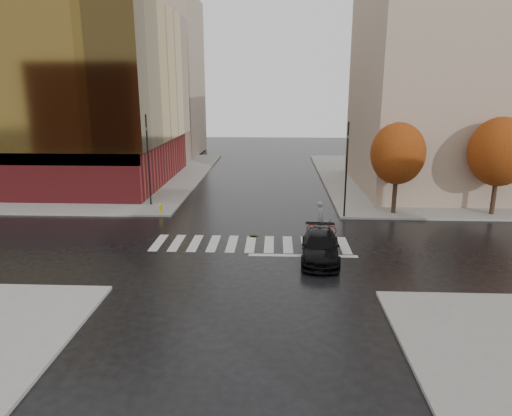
{
  "coord_description": "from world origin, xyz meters",
  "views": [
    {
      "loc": [
        1.48,
        -24.96,
        8.98
      ],
      "look_at": [
        0.29,
        1.3,
        2.0
      ],
      "focal_mm": 32.0,
      "sensor_mm": 36.0,
      "label": 1
    }
  ],
  "objects_px": {
    "sedan": "(320,247)",
    "cyclist": "(321,223)",
    "traffic_light_nw": "(148,155)",
    "fire_hydrant": "(160,208)",
    "traffic_light_ne": "(347,165)"
  },
  "relations": [
    {
      "from": "cyclist",
      "to": "fire_hydrant",
      "type": "bearing_deg",
      "value": 83.33
    },
    {
      "from": "sedan",
      "to": "fire_hydrant",
      "type": "distance_m",
      "value": 13.57
    },
    {
      "from": "sedan",
      "to": "traffic_light_ne",
      "type": "relative_size",
      "value": 0.75
    },
    {
      "from": "traffic_light_nw",
      "to": "fire_hydrant",
      "type": "relative_size",
      "value": 9.84
    },
    {
      "from": "sedan",
      "to": "traffic_light_nw",
      "type": "bearing_deg",
      "value": 142.57
    },
    {
      "from": "sedan",
      "to": "fire_hydrant",
      "type": "height_order",
      "value": "sedan"
    },
    {
      "from": "sedan",
      "to": "traffic_light_nw",
      "type": "relative_size",
      "value": 0.71
    },
    {
      "from": "cyclist",
      "to": "traffic_light_ne",
      "type": "bearing_deg",
      "value": -14.56
    },
    {
      "from": "traffic_light_nw",
      "to": "cyclist",
      "type": "bearing_deg",
      "value": 65.8
    },
    {
      "from": "sedan",
      "to": "traffic_light_ne",
      "type": "distance_m",
      "value": 9.01
    },
    {
      "from": "sedan",
      "to": "cyclist",
      "type": "distance_m",
      "value": 4.32
    },
    {
      "from": "sedan",
      "to": "fire_hydrant",
      "type": "xyz_separation_m",
      "value": [
        -10.74,
        8.3,
        -0.18
      ]
    },
    {
      "from": "traffic_light_nw",
      "to": "fire_hydrant",
      "type": "xyz_separation_m",
      "value": [
        1.39,
        -2.5,
        -3.49
      ]
    },
    {
      "from": "traffic_light_ne",
      "to": "traffic_light_nw",
      "type": "bearing_deg",
      "value": 7.02
    },
    {
      "from": "traffic_light_nw",
      "to": "traffic_light_ne",
      "type": "height_order",
      "value": "traffic_light_nw"
    }
  ]
}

